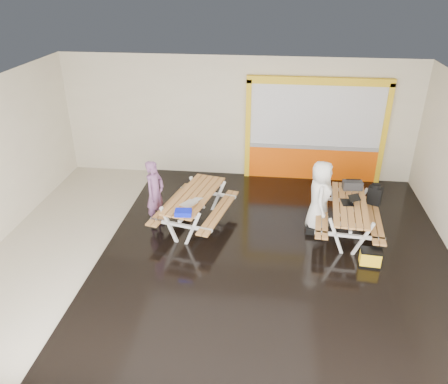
# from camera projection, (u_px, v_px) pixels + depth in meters

# --- Properties ---
(room) EXTENTS (10.02, 8.02, 3.52)m
(room) POSITION_uv_depth(u_px,v_px,m) (219.00, 179.00, 8.85)
(room) COLOR beige
(room) RESTS_ON ground
(deck) EXTENTS (7.50, 7.98, 0.05)m
(deck) POSITION_uv_depth(u_px,v_px,m) (276.00, 254.00, 9.51)
(deck) COLOR black
(deck) RESTS_ON room
(kiosk) EXTENTS (3.88, 0.16, 3.00)m
(kiosk) POSITION_uv_depth(u_px,v_px,m) (315.00, 133.00, 12.24)
(kiosk) COLOR #F55706
(kiosk) RESTS_ON room
(picnic_table_left) EXTENTS (1.91, 2.45, 0.87)m
(picnic_table_left) POSITION_uv_depth(u_px,v_px,m) (195.00, 202.00, 10.26)
(picnic_table_left) COLOR #B17A41
(picnic_table_left) RESTS_ON deck
(picnic_table_right) EXTENTS (1.62, 2.25, 0.85)m
(picnic_table_right) POSITION_uv_depth(u_px,v_px,m) (349.00, 211.00, 9.91)
(picnic_table_right) COLOR #B17A41
(picnic_table_right) RESTS_ON deck
(person_left) EXTENTS (0.54, 0.67, 1.58)m
(person_left) POSITION_uv_depth(u_px,v_px,m) (155.00, 193.00, 10.16)
(person_left) COLOR #744873
(person_left) RESTS_ON deck
(person_right) EXTENTS (0.60, 0.88, 1.73)m
(person_right) POSITION_uv_depth(u_px,v_px,m) (320.00, 197.00, 10.02)
(person_right) COLOR white
(person_right) RESTS_ON deck
(laptop_left) EXTENTS (0.53, 0.51, 0.17)m
(laptop_left) POSITION_uv_depth(u_px,v_px,m) (191.00, 203.00, 9.70)
(laptop_left) COLOR silver
(laptop_left) RESTS_ON picnic_table_left
(laptop_right) EXTENTS (0.41, 0.37, 0.16)m
(laptop_right) POSITION_uv_depth(u_px,v_px,m) (350.00, 201.00, 9.82)
(laptop_right) COLOR black
(laptop_right) RESTS_ON picnic_table_right
(blue_pouch) EXTENTS (0.37, 0.28, 0.10)m
(blue_pouch) POSITION_uv_depth(u_px,v_px,m) (183.00, 213.00, 9.31)
(blue_pouch) COLOR #0916CE
(blue_pouch) RESTS_ON picnic_table_left
(toolbox) EXTENTS (0.47, 0.26, 0.26)m
(toolbox) POSITION_uv_depth(u_px,v_px,m) (352.00, 185.00, 10.41)
(toolbox) COLOR black
(toolbox) RESTS_ON picnic_table_right
(backpack) EXTENTS (0.38, 0.32, 0.54)m
(backpack) POSITION_uv_depth(u_px,v_px,m) (375.00, 195.00, 10.36)
(backpack) COLOR black
(backpack) RESTS_ON picnic_table_right
(dark_case) EXTENTS (0.45, 0.35, 0.16)m
(dark_case) POSITION_uv_depth(u_px,v_px,m) (315.00, 229.00, 10.21)
(dark_case) COLOR black
(dark_case) RESTS_ON deck
(fluke_bag) EXTENTS (0.45, 0.31, 0.37)m
(fluke_bag) POSITION_uv_depth(u_px,v_px,m) (370.00, 258.00, 9.02)
(fluke_bag) COLOR black
(fluke_bag) RESTS_ON deck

